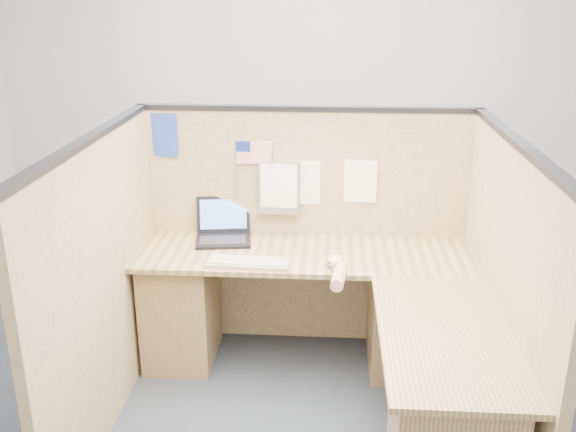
# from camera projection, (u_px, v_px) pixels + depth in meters

# --- Properties ---
(floor) EXTENTS (5.00, 5.00, 0.00)m
(floor) POSITION_uv_depth(u_px,v_px,m) (297.00, 431.00, 3.35)
(floor) COLOR #20262E
(floor) RESTS_ON ground
(wall_back) EXTENTS (5.00, 0.00, 5.00)m
(wall_back) POSITION_uv_depth(u_px,v_px,m) (314.00, 95.00, 4.99)
(wall_back) COLOR #9FA1A4
(wall_back) RESTS_ON floor
(cubicle_partitions) EXTENTS (2.06, 1.83, 1.53)m
(cubicle_partitions) POSITION_uv_depth(u_px,v_px,m) (302.00, 264.00, 3.49)
(cubicle_partitions) COLOR olive
(cubicle_partitions) RESTS_ON floor
(l_desk) EXTENTS (1.95, 1.75, 0.73)m
(l_desk) POSITION_uv_depth(u_px,v_px,m) (335.00, 339.00, 3.47)
(l_desk) COLOR brown
(l_desk) RESTS_ON floor
(laptop) EXTENTS (0.36, 0.36, 0.24)m
(laptop) POSITION_uv_depth(u_px,v_px,m) (225.00, 229.00, 3.93)
(laptop) COLOR black
(laptop) RESTS_ON l_desk
(keyboard) EXTENTS (0.46, 0.18, 0.03)m
(keyboard) POSITION_uv_depth(u_px,v_px,m) (248.00, 263.00, 3.56)
(keyboard) COLOR gray
(keyboard) RESTS_ON l_desk
(mouse) EXTENTS (0.11, 0.09, 0.04)m
(mouse) POSITION_uv_depth(u_px,v_px,m) (336.00, 264.00, 3.53)
(mouse) COLOR silver
(mouse) RESTS_ON l_desk
(hand_forearm) EXTENTS (0.10, 0.37, 0.08)m
(hand_forearm) POSITION_uv_depth(u_px,v_px,m) (338.00, 271.00, 3.40)
(hand_forearm) COLOR tan
(hand_forearm) RESTS_ON l_desk
(blue_poster) EXTENTS (0.20, 0.03, 0.26)m
(blue_poster) POSITION_uv_depth(u_px,v_px,m) (162.00, 135.00, 3.86)
(blue_poster) COLOR #223F9F
(blue_poster) RESTS_ON cubicle_partitions
(american_flag) EXTENTS (0.22, 0.01, 0.38)m
(american_flag) POSITION_uv_depth(u_px,v_px,m) (250.00, 155.00, 3.85)
(american_flag) COLOR olive
(american_flag) RESTS_ON cubicle_partitions
(file_holder) EXTENTS (0.25, 0.05, 0.33)m
(file_holder) POSITION_uv_depth(u_px,v_px,m) (279.00, 188.00, 3.90)
(file_holder) COLOR slate
(file_holder) RESTS_ON cubicle_partitions
(paper_left) EXTENTS (0.22, 0.02, 0.28)m
(paper_left) POSITION_uv_depth(u_px,v_px,m) (302.00, 183.00, 3.90)
(paper_left) COLOR white
(paper_left) RESTS_ON cubicle_partitions
(paper_right) EXTENTS (0.21, 0.02, 0.26)m
(paper_right) POSITION_uv_depth(u_px,v_px,m) (360.00, 181.00, 3.87)
(paper_right) COLOR white
(paper_right) RESTS_ON cubicle_partitions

